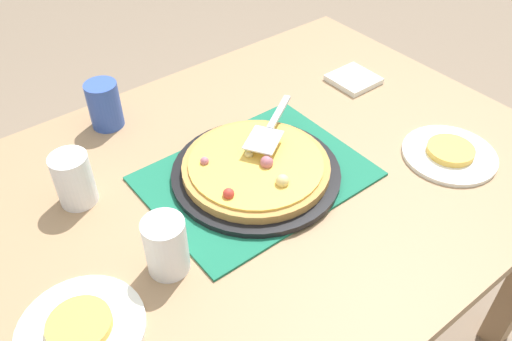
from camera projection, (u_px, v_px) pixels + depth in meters
dining_table at (256, 211)px, 1.26m from camera, size 1.40×1.00×0.75m
placemat at (256, 176)px, 1.18m from camera, size 0.48×0.36×0.01m
pizza_pan at (256, 173)px, 1.18m from camera, size 0.38×0.38×0.01m
pizza at (256, 166)px, 1.16m from camera, size 0.33×0.33×0.05m
plate_near_left at (449, 155)px, 1.24m from camera, size 0.22×0.22×0.01m
plate_far_right at (81, 329)px, 0.89m from camera, size 0.22×0.22×0.01m
served_slice_left at (451, 150)px, 1.23m from camera, size 0.11×0.11×0.02m
served_slice_right at (79, 325)px, 0.88m from camera, size 0.11×0.11×0.02m
cup_near at (166, 246)px, 0.96m from camera, size 0.08×0.08×0.12m
cup_far at (74, 179)px, 1.09m from camera, size 0.08×0.08×0.12m
cup_corner at (104, 105)px, 1.30m from camera, size 0.08×0.08×0.12m
pizza_server at (270, 128)px, 1.21m from camera, size 0.22×0.16×0.01m
napkin_stack at (354, 79)px, 1.48m from camera, size 0.12×0.12×0.02m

